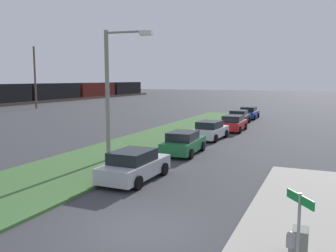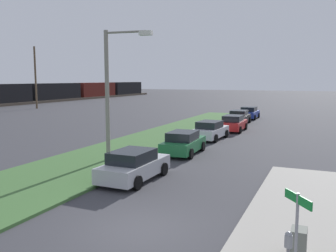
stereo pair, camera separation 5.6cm
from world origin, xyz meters
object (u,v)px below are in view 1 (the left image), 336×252
parked_car_green (183,143)px  parking_meter (290,247)px  parked_car_silver (134,166)px  utility_box (300,245)px  parked_car_red (233,123)px  parked_car_white (210,130)px  street_sign (298,237)px  parked_car_black (239,117)px  parked_car_blue (249,113)px  distant_utility_pole (35,78)px  streetlight (113,86)px

parked_car_green → parking_meter: bearing=-153.0°
parked_car_silver → utility_box: parked_car_silver is taller
parked_car_silver → utility_box: size_ratio=4.82×
parked_car_green → parking_meter: (-13.54, -7.67, 0.33)m
parked_car_red → parking_meter: 26.21m
parked_car_green → parked_car_white: same height
parked_car_silver → street_sign: bearing=-133.5°
parked_car_black → parked_car_blue: 5.48m
parked_car_white → parked_car_red: (5.38, -0.61, 0.00)m
parked_car_white → parked_car_green: bearing=-175.9°
parked_car_white → street_sign: 22.27m
parking_meter → distant_utility_pole: bearing=48.1°
parked_car_red → parked_car_black: size_ratio=1.00×
parked_car_silver → parked_car_blue: bearing=1.7°
parked_car_white → street_sign: size_ratio=1.69×
parking_meter → parked_car_blue: bearing=12.2°
parked_car_red → street_sign: size_ratio=1.66×
utility_box → street_sign: (-2.49, -0.07, 1.25)m
parked_car_blue → utility_box: parked_car_blue is taller
parking_meter → utility_box: 1.67m
parked_car_green → parking_meter: 15.56m
parked_car_red → street_sign: (-26.15, -7.38, 0.99)m
parked_car_black → streetlight: streetlight is taller
parked_car_silver → parked_car_white: bearing=2.0°
parked_car_silver → distant_utility_pole: 47.55m
parked_car_white → utility_box: (-18.27, -7.92, -0.27)m
parked_car_silver → parked_car_black: bearing=1.8°
parked_car_blue → utility_box: (-34.89, -8.00, -0.27)m
parked_car_red → parked_car_black: (5.75, 0.71, 0.00)m
parked_car_white → parking_meter: (-19.82, -7.78, 0.33)m
parked_car_white → parking_meter: size_ratio=3.10×
parked_car_red → street_sign: street_sign is taller
parked_car_green → utility_box: bearing=-149.4°
parked_car_blue → utility_box: bearing=-167.4°
parked_car_red → streetlight: streetlight is taller
parked_car_red → parked_car_blue: size_ratio=1.00×
parked_car_silver → parked_car_green: (6.75, 0.07, 0.00)m
streetlight → parked_car_red: bearing=-12.3°
distant_utility_pole → parked_car_red: bearing=-110.4°
parked_car_silver → parked_car_red: same height
parking_meter → parked_car_green: bearing=29.5°
parked_car_blue → street_sign: size_ratio=1.66×
parked_car_white → parked_car_red: size_ratio=1.02×
parked_car_red → distant_utility_pole: distant_utility_pole is taller
parked_car_silver → streetlight: (2.99, 2.94, 3.67)m
parked_car_silver → streetlight: size_ratio=0.58×
parked_car_black → parking_meter: size_ratio=3.06×
parked_car_white → parked_car_black: bearing=3.6°
parked_car_blue → street_sign: bearing=-168.1°
parked_car_red → street_sign: 27.19m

